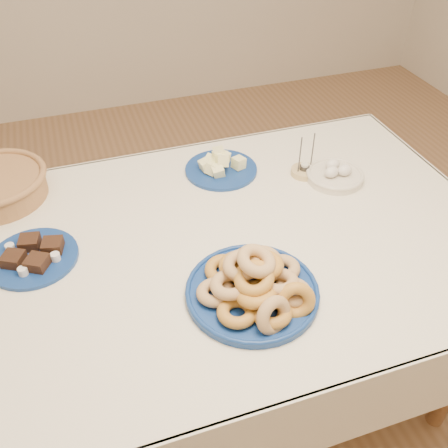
% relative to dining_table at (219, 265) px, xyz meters
% --- Properties ---
extents(ground, '(5.00, 5.00, 0.00)m').
position_rel_dining_table_xyz_m(ground, '(0.00, 0.00, -0.64)').
color(ground, brown).
rests_on(ground, ground).
extents(dining_table, '(1.71, 1.11, 0.75)m').
position_rel_dining_table_xyz_m(dining_table, '(0.00, 0.00, 0.00)').
color(dining_table, brown).
rests_on(dining_table, ground).
extents(donut_platter, '(0.42, 0.42, 0.16)m').
position_rel_dining_table_xyz_m(donut_platter, '(0.02, -0.24, 0.15)').
color(donut_platter, navy).
rests_on(donut_platter, dining_table).
extents(melon_plate, '(0.32, 0.32, 0.09)m').
position_rel_dining_table_xyz_m(melon_plate, '(0.12, 0.34, 0.13)').
color(melon_plate, navy).
rests_on(melon_plate, dining_table).
extents(brownie_plate, '(0.33, 0.33, 0.04)m').
position_rel_dining_table_xyz_m(brownie_plate, '(-0.52, 0.09, 0.12)').
color(brownie_plate, navy).
rests_on(brownie_plate, dining_table).
extents(candle_holder, '(0.11, 0.11, 0.15)m').
position_rel_dining_table_xyz_m(candle_holder, '(0.39, 0.23, 0.12)').
color(candle_holder, tan).
rests_on(candle_holder, dining_table).
extents(egg_bowl, '(0.22, 0.22, 0.07)m').
position_rel_dining_table_xyz_m(egg_bowl, '(0.48, 0.17, 0.13)').
color(egg_bowl, beige).
rests_on(egg_bowl, dining_table).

